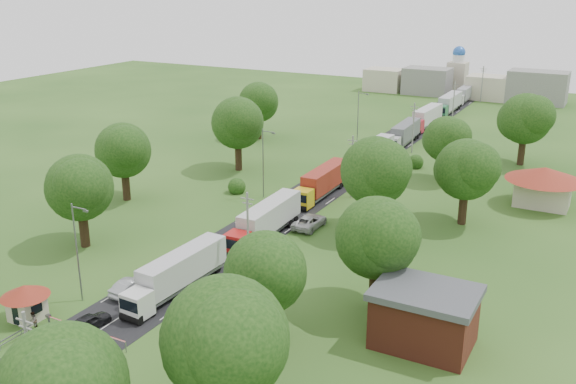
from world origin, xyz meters
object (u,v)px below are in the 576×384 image
Objects in this scene: truck_0 at (177,273)px; car_lane_front at (90,321)px; guard_booth at (26,298)px; pedestrian_near at (30,341)px; car_lane_mid at (131,286)px; info_sign at (384,154)px; boom_barrier at (74,326)px.

truck_0 is 3.52× the size of car_lane_front.
guard_booth is 2.53× the size of pedestrian_near.
car_lane_mid is (4.98, 8.38, -1.37)m from guard_booth.
guard_booth is at bearing 61.85° from car_lane_mid.
car_lane_front is (-2.63, -9.38, -1.38)m from truck_0.
guard_booth is 1.07× the size of info_sign.
guard_booth is 1.10× the size of car_lane_front.
pedestrian_near is (-8.00, -63.50, -2.13)m from info_sign.
truck_0 is (2.99, 10.88, 1.17)m from boom_barrier.
car_lane_mid reaches higher than boom_barrier.
info_sign is at bearing 83.76° from boom_barrier.
car_lane_front is (0.36, 1.50, -0.21)m from boom_barrier.
info_sign reaches higher than car_lane_mid.
boom_barrier is 2.10× the size of guard_booth.
car_lane_front is 5.32m from pedestrian_near.
car_lane_front is at bearing 52.68° from pedestrian_near.
info_sign is 52.20m from car_lane_mid.
info_sign is 64.04m from pedestrian_near.
pedestrian_near is (-1.80, -5.00, 0.19)m from car_lane_front.
truck_0 is 8.08× the size of pedestrian_near.
guard_booth is at bearing -101.68° from info_sign.
guard_booth is at bearing 123.99° from pedestrian_near.
car_lane_mid is (-1.21, 6.88, 0.11)m from car_lane_front.
truck_0 is 4.76m from car_lane_mid.
info_sign is 2.36× the size of pedestrian_near.
boom_barrier is 0.66× the size of truck_0.
pedestrian_near reaches higher than boom_barrier.
boom_barrier is at bearing 98.45° from car_lane_mid.
truck_0 is (-3.57, -49.12, -0.94)m from info_sign.
guard_booth is 61.27m from info_sign.
info_sign is (6.56, 60.00, 2.11)m from boom_barrier.
car_lane_front is at bearing 102.62° from car_lane_mid.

